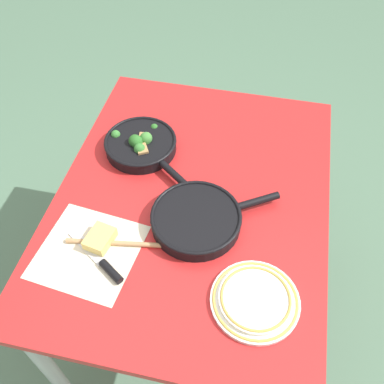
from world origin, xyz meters
name	(u,v)px	position (x,y,z in m)	size (l,w,h in m)	color
ground_plane	(192,301)	(0.00, 0.00, 0.00)	(14.00, 14.00, 0.00)	#51755B
dining_table_red	(192,213)	(0.00, 0.00, 0.69)	(1.15, 0.88, 0.78)	red
skillet_broccoli	(141,144)	(-0.17, -0.22, 0.81)	(0.31, 0.36, 0.07)	black
skillet_eggs	(197,219)	(0.11, 0.04, 0.80)	(0.30, 0.38, 0.05)	black
wooden_spoon	(149,245)	(0.22, -0.08, 0.79)	(0.09, 0.41, 0.02)	tan
parchment_sheet	(89,251)	(0.27, -0.25, 0.78)	(0.31, 0.31, 0.00)	beige
grater_knife	(103,263)	(0.30, -0.20, 0.79)	(0.15, 0.21, 0.02)	silver
cheese_block	(100,239)	(0.23, -0.23, 0.80)	(0.10, 0.08, 0.04)	#EACC66
dinner_plate_stack	(255,300)	(0.33, 0.25, 0.79)	(0.24, 0.24, 0.03)	white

